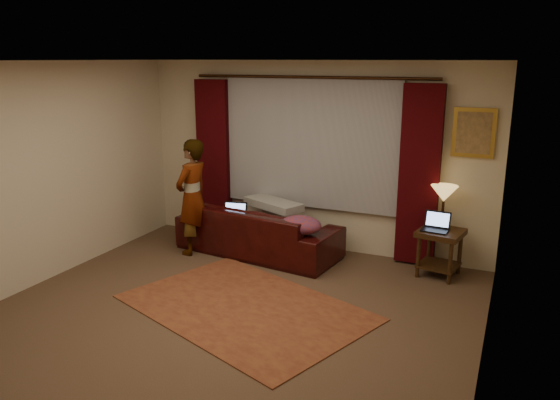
# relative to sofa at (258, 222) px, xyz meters

# --- Properties ---
(floor) EXTENTS (5.00, 5.00, 0.01)m
(floor) POSITION_rel_sofa_xyz_m (0.55, -1.92, -0.46)
(floor) COLOR brown
(floor) RESTS_ON ground
(ceiling) EXTENTS (5.00, 5.00, 0.02)m
(ceiling) POSITION_rel_sofa_xyz_m (0.55, -1.92, 2.15)
(ceiling) COLOR silver
(ceiling) RESTS_ON ground
(wall_back) EXTENTS (5.00, 0.02, 2.60)m
(wall_back) POSITION_rel_sofa_xyz_m (0.55, 0.58, 0.85)
(wall_back) COLOR beige
(wall_back) RESTS_ON ground
(wall_front) EXTENTS (5.00, 0.02, 2.60)m
(wall_front) POSITION_rel_sofa_xyz_m (0.55, -4.42, 0.85)
(wall_front) COLOR beige
(wall_front) RESTS_ON ground
(wall_left) EXTENTS (0.02, 5.00, 2.60)m
(wall_left) POSITION_rel_sofa_xyz_m (-1.95, -1.92, 0.85)
(wall_left) COLOR beige
(wall_left) RESTS_ON ground
(wall_right) EXTENTS (0.02, 5.00, 2.60)m
(wall_right) POSITION_rel_sofa_xyz_m (3.05, -1.92, 0.85)
(wall_right) COLOR beige
(wall_right) RESTS_ON ground
(sheer_curtain) EXTENTS (2.50, 0.05, 1.80)m
(sheer_curtain) POSITION_rel_sofa_xyz_m (0.55, 0.52, 1.05)
(sheer_curtain) COLOR gray
(sheer_curtain) RESTS_ON wall_back
(drape_left) EXTENTS (0.50, 0.14, 2.30)m
(drape_left) POSITION_rel_sofa_xyz_m (-0.95, 0.47, 0.73)
(drape_left) COLOR #340407
(drape_left) RESTS_ON floor
(drape_right) EXTENTS (0.50, 0.14, 2.30)m
(drape_right) POSITION_rel_sofa_xyz_m (2.05, 0.47, 0.73)
(drape_right) COLOR #340407
(drape_right) RESTS_ON floor
(curtain_rod) EXTENTS (0.04, 0.04, 3.40)m
(curtain_rod) POSITION_rel_sofa_xyz_m (0.55, 0.47, 1.93)
(curtain_rod) COLOR black
(curtain_rod) RESTS_ON wall_back
(picture_frame) EXTENTS (0.50, 0.04, 0.60)m
(picture_frame) POSITION_rel_sofa_xyz_m (2.65, 0.55, 1.30)
(picture_frame) COLOR #B98C33
(picture_frame) RESTS_ON wall_back
(sofa) EXTENTS (2.36, 1.25, 0.91)m
(sofa) POSITION_rel_sofa_xyz_m (0.00, 0.00, 0.00)
(sofa) COLOR black
(sofa) RESTS_ON floor
(throw_blanket) EXTENTS (0.94, 0.67, 0.10)m
(throw_blanket) POSITION_rel_sofa_xyz_m (0.14, 0.20, 0.46)
(throw_blanket) COLOR gray
(throw_blanket) RESTS_ON sofa
(clothing_pile) EXTENTS (0.66, 0.60, 0.23)m
(clothing_pile) POSITION_rel_sofa_xyz_m (0.74, -0.28, 0.11)
(clothing_pile) COLOR brown
(clothing_pile) RESTS_ON sofa
(laptop_sofa) EXTENTS (0.38, 0.41, 0.24)m
(laptop_sofa) POSITION_rel_sofa_xyz_m (-0.32, -0.13, 0.12)
(laptop_sofa) COLOR black
(laptop_sofa) RESTS_ON sofa
(area_rug) EXTENTS (3.01, 2.51, 0.01)m
(area_rug) POSITION_rel_sofa_xyz_m (0.63, -1.61, -0.45)
(area_rug) COLOR brown
(area_rug) RESTS_ON floor
(end_table) EXTENTS (0.59, 0.59, 0.59)m
(end_table) POSITION_rel_sofa_xyz_m (2.40, 0.18, -0.16)
(end_table) COLOR black
(end_table) RESTS_ON floor
(tiffany_lamp) EXTENTS (0.43, 0.43, 0.53)m
(tiffany_lamp) POSITION_rel_sofa_xyz_m (2.38, 0.33, 0.40)
(tiffany_lamp) COLOR olive
(tiffany_lamp) RESTS_ON end_table
(laptop_table) EXTENTS (0.34, 0.37, 0.23)m
(laptop_table) POSITION_rel_sofa_xyz_m (2.33, 0.12, 0.25)
(laptop_table) COLOR black
(laptop_table) RESTS_ON end_table
(person) EXTENTS (0.51, 0.51, 1.59)m
(person) POSITION_rel_sofa_xyz_m (-0.83, -0.34, 0.34)
(person) COLOR gray
(person) RESTS_ON floor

